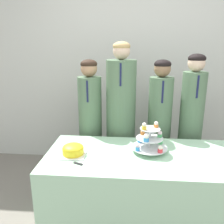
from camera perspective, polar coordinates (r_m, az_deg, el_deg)
The scene contains 9 objects.
wall_back at distance 3.19m, azimuth 6.65°, elevation 11.32°, with size 9.00×0.06×2.70m.
table at distance 2.23m, azimuth 6.84°, elevation -18.33°, with size 1.63×0.76×0.70m.
round_cake at distance 2.04m, azimuth -9.36°, elevation -8.94°, with size 0.21×0.21×0.10m.
cake_knife at distance 1.88m, azimuth -6.86°, elevation -12.64°, with size 0.26×0.13×0.01m.
cupcake_stand at distance 2.07m, azimuth 9.00°, elevation -6.53°, with size 0.31×0.31×0.28m.
student_0 at distance 2.62m, azimuth -5.18°, elevation -4.13°, with size 0.25×0.25×1.46m.
student_1 at distance 2.57m, azimuth 2.11°, elevation -2.97°, with size 0.31×0.32×1.63m.
student_2 at distance 2.60m, azimuth 11.20°, elevation -4.50°, with size 0.25×0.25×1.46m.
student_3 at distance 2.65m, azimuth 18.29°, elevation -3.92°, with size 0.24×0.25×1.52m.
Camera 1 is at (-0.10, -1.46, 1.61)m, focal length 38.00 mm.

